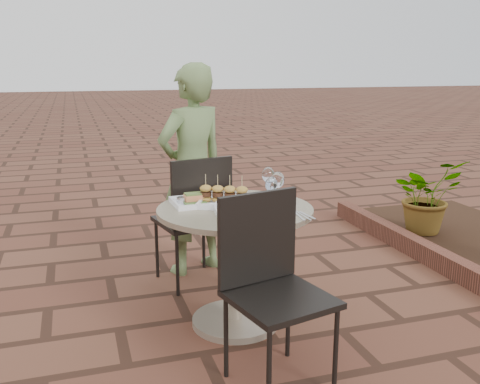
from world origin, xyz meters
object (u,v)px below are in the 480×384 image
object	(u,v)px
plate_tuna	(242,213)
cafe_table	(235,248)
diner	(192,170)
plate_sliders	(224,198)
plate_salmon	(194,201)
chair_far	(196,211)
chair_near	(269,273)

from	to	relation	value
plate_tuna	cafe_table	bearing A→B (deg)	84.98
cafe_table	diner	xyz separation A→B (m)	(-0.04, 0.94, 0.29)
plate_sliders	plate_tuna	bearing A→B (deg)	-83.90
diner	plate_tuna	size ratio (longest dim) A/B	4.92
plate_sliders	plate_salmon	bearing A→B (deg)	160.52
cafe_table	chair_far	bearing A→B (deg)	97.84
chair_far	diner	world-z (taller)	diner
cafe_table	chair_near	distance (m)	0.58
chair_far	plate_salmon	bearing A→B (deg)	64.04
plate_salmon	plate_sliders	xyz separation A→B (m)	(0.17, -0.06, 0.02)
diner	chair_far	bearing A→B (deg)	58.36
chair_near	plate_sliders	distance (m)	0.69
chair_far	diner	distance (m)	0.38
plate_sliders	chair_near	bearing A→B (deg)	-86.22
chair_near	chair_far	bearing A→B (deg)	80.51
chair_near	plate_salmon	distance (m)	0.77
chair_near	diner	xyz separation A→B (m)	(-0.04, 1.51, 0.22)
diner	cafe_table	bearing A→B (deg)	69.37
chair_near	plate_salmon	size ratio (longest dim) A/B	3.56
chair_far	plate_sliders	world-z (taller)	chair_far
cafe_table	chair_near	xyz separation A→B (m)	(-0.00, -0.57, 0.07)
cafe_table	plate_tuna	bearing A→B (deg)	-95.02
cafe_table	plate_tuna	xyz separation A→B (m)	(-0.02, -0.18, 0.26)
diner	plate_sliders	distance (m)	0.86
diner	plate_tuna	distance (m)	1.12
plate_salmon	chair_near	bearing A→B (deg)	-73.69
chair_near	plate_sliders	bearing A→B (deg)	80.15
cafe_table	diner	size ratio (longest dim) A/B	0.58
chair_far	plate_salmon	size ratio (longest dim) A/B	3.56
plate_salmon	plate_sliders	distance (m)	0.18
diner	plate_salmon	world-z (taller)	diner
diner	plate_sliders	world-z (taller)	diner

